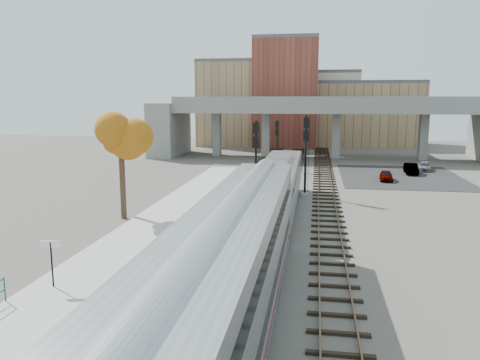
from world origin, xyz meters
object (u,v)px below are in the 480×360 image
(signal_mast_mid, at_px, (306,155))
(car_c, at_px, (424,166))
(coach, at_px, (230,279))
(tree, at_px, (121,140))
(car_a, at_px, (386,176))
(signal_mast_near, at_px, (256,164))
(signal_mast_far, at_px, (277,146))
(locomotive, at_px, (279,183))
(car_b, at_px, (411,169))

(signal_mast_mid, relative_size, car_c, 2.09)
(coach, relative_size, tree, 3.05)
(signal_mast_mid, relative_size, car_a, 2.23)
(signal_mast_near, relative_size, signal_mast_far, 1.14)
(car_c, bearing_deg, signal_mast_far, -162.41)
(car_c, bearing_deg, signal_mast_near, -117.33)
(car_a, height_order, car_c, car_a)
(locomotive, relative_size, coach, 0.76)
(signal_mast_near, bearing_deg, car_c, 50.97)
(signal_mast_far, xyz_separation_m, tree, (-9.51, -27.35, 2.99))
(locomotive, relative_size, signal_mast_far, 2.95)
(locomotive, height_order, signal_mast_far, signal_mast_far)
(coach, relative_size, signal_mast_near, 3.40)
(locomotive, height_order, signal_mast_near, signal_mast_near)
(car_a, height_order, car_b, car_b)
(tree, relative_size, car_b, 2.07)
(signal_mast_mid, bearing_deg, car_a, 47.60)
(signal_mast_mid, height_order, tree, tree)
(car_a, xyz_separation_m, car_c, (5.96, 8.64, -0.05))
(coach, bearing_deg, car_a, 74.19)
(signal_mast_mid, bearing_deg, coach, -93.99)
(signal_mast_near, bearing_deg, car_b, 50.37)
(tree, distance_m, car_c, 41.21)
(locomotive, height_order, tree, tree)
(car_a, relative_size, car_b, 0.86)
(tree, height_order, car_a, tree)
(locomotive, distance_m, car_c, 29.70)
(coach, height_order, car_a, coach)
(car_b, xyz_separation_m, car_c, (2.26, 3.23, -0.12))
(tree, xyz_separation_m, car_b, (26.18, 26.08, -5.39))
(tree, distance_m, car_b, 37.34)
(car_b, bearing_deg, locomotive, -121.82)
(signal_mast_near, xyz_separation_m, car_c, (18.93, 23.35, -3.13))
(signal_mast_far, height_order, car_a, signal_mast_far)
(signal_mast_near, relative_size, tree, 0.90)
(signal_mast_mid, relative_size, signal_mast_far, 1.18)
(car_b, bearing_deg, car_c, 57.64)
(coach, xyz_separation_m, signal_mast_near, (-2.10, 23.67, 0.90))
(signal_mast_mid, xyz_separation_m, tree, (-13.61, -10.96, 2.19))
(locomotive, xyz_separation_m, signal_mast_near, (-2.10, 1.07, 1.42))
(locomotive, relative_size, car_c, 5.22)
(coach, bearing_deg, tree, 123.25)
(coach, distance_m, car_c, 49.99)
(car_b, bearing_deg, signal_mast_mid, -127.04)
(locomotive, distance_m, tree, 13.16)
(signal_mast_near, bearing_deg, locomotive, -26.95)
(signal_mast_mid, bearing_deg, car_c, 51.06)
(locomotive, relative_size, car_b, 4.82)
(signal_mast_near, relative_size, car_c, 2.01)
(signal_mast_far, xyz_separation_m, car_c, (18.93, 1.95, -2.52))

